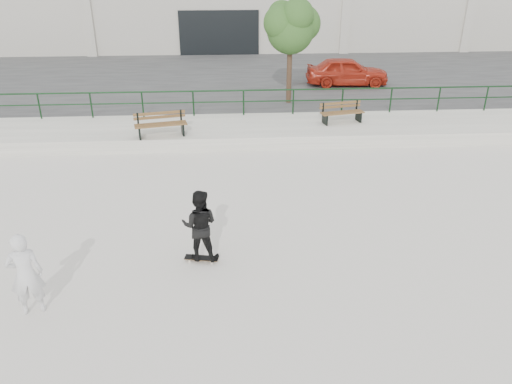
{
  "coord_description": "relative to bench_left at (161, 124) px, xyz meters",
  "views": [
    {
      "loc": [
        0.27,
        -8.7,
        6.45
      ],
      "look_at": [
        0.94,
        2.0,
        1.27
      ],
      "focal_mm": 35.0,
      "sensor_mm": 36.0,
      "label": 1
    }
  ],
  "objects": [
    {
      "name": "skateboard",
      "position": [
        1.67,
        -7.41,
        -0.84
      ],
      "size": [
        0.8,
        0.34,
        0.09
      ],
      "rotation": [
        0.0,
        0.0,
        -0.19
      ],
      "color": "black",
      "rests_on": "ground"
    },
    {
      "name": "railing",
      "position": [
        2.05,
        2.34,
        0.33
      ],
      "size": [
        28.0,
        0.06,
        1.03
      ],
      "color": "#123217",
      "rests_on": "ledge"
    },
    {
      "name": "ledge",
      "position": [
        2.05,
        1.04,
        -0.67
      ],
      "size": [
        30.0,
        3.0,
        0.5
      ],
      "primitive_type": "cube",
      "color": "#BAB8A9",
      "rests_on": "ground"
    },
    {
      "name": "seated_skater",
      "position": [
        -1.6,
        -8.99,
        -0.03
      ],
      "size": [
        0.74,
        0.59,
        1.76
      ],
      "primitive_type": "imported",
      "rotation": [
        0.0,
        0.0,
        3.43
      ],
      "color": "silver",
      "rests_on": "ground"
    },
    {
      "name": "red_car",
      "position": [
        8.31,
        7.02,
        0.26
      ],
      "size": [
        4.05,
        1.83,
        1.35
      ],
      "primitive_type": "imported",
      "rotation": [
        0.0,
        0.0,
        1.51
      ],
      "color": "#B42816",
      "rests_on": "parking_strip"
    },
    {
      "name": "parking_strip",
      "position": [
        2.05,
        9.54,
        -0.67
      ],
      "size": [
        60.0,
        14.0,
        0.5
      ],
      "primitive_type": "cube",
      "color": "#393939",
      "rests_on": "ground"
    },
    {
      "name": "bench_right",
      "position": [
        6.77,
        1.13,
        -0.03
      ],
      "size": [
        1.74,
        0.81,
        0.77
      ],
      "rotation": [
        0.0,
        0.0,
        0.2
      ],
      "color": "brown",
      "rests_on": "ledge"
    },
    {
      "name": "standing_skater",
      "position": [
        1.67,
        -7.41,
        0.03
      ],
      "size": [
        0.91,
        0.75,
        1.7
      ],
      "primitive_type": "imported",
      "rotation": [
        0.0,
        0.0,
        3.01
      ],
      "color": "black",
      "rests_on": "skateboard"
    },
    {
      "name": "tree",
      "position": [
        5.11,
        4.12,
        2.83
      ],
      "size": [
        2.44,
        2.17,
        4.33
      ],
      "color": "#4F3827",
      "rests_on": "parking_strip"
    },
    {
      "name": "ground",
      "position": [
        2.05,
        -8.46,
        -0.92
      ],
      "size": [
        120.0,
        120.0,
        0.0
      ],
      "primitive_type": "plane",
      "color": "silver",
      "rests_on": "ground"
    },
    {
      "name": "bench_left",
      "position": [
        0.0,
        0.0,
        0.0
      ],
      "size": [
        1.9,
        0.9,
        0.84
      ],
      "rotation": [
        0.0,
        0.0,
        0.21
      ],
      "color": "brown",
      "rests_on": "ledge"
    }
  ]
}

